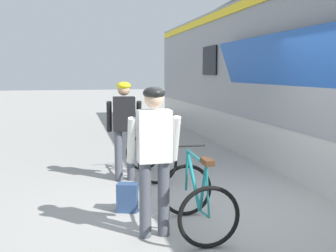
# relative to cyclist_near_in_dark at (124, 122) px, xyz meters

# --- Properties ---
(ground_plane) EXTENTS (80.00, 80.00, 0.00)m
(ground_plane) POSITION_rel_cyclist_near_in_dark_xyz_m (1.32, -1.90, -1.05)
(ground_plane) COLOR #A09E99
(cyclist_near_in_dark) EXTENTS (0.62, 0.33, 1.76)m
(cyclist_near_in_dark) POSITION_rel_cyclist_near_in_dark_xyz_m (0.00, 0.00, 0.00)
(cyclist_near_in_dark) COLOR #4C515B
(cyclist_near_in_dark) RESTS_ON ground
(cyclist_far_in_white) EXTENTS (0.61, 0.31, 1.76)m
(cyclist_far_in_white) POSITION_rel_cyclist_near_in_dark_xyz_m (0.04, -2.49, 0.00)
(cyclist_far_in_white) COLOR #4C515B
(cyclist_far_in_white) RESTS_ON ground
(bicycle_near_silver) EXTENTS (0.78, 1.12, 0.99)m
(bicycle_near_silver) POSITION_rel_cyclist_near_in_dark_xyz_m (0.49, 0.13, -0.65)
(bicycle_near_silver) COLOR black
(bicycle_near_silver) RESTS_ON ground
(bicycle_far_teal) EXTENTS (0.75, 1.09, 0.99)m
(bicycle_far_teal) POSITION_rel_cyclist_near_in_dark_xyz_m (0.56, -2.45, -0.65)
(bicycle_far_teal) COLOR black
(bicycle_far_teal) RESTS_ON ground
(backpack_on_platform) EXTENTS (0.32, 0.26, 0.40)m
(backpack_on_platform) POSITION_rel_cyclist_near_in_dark_xyz_m (-0.17, -1.60, -0.85)
(backpack_on_platform) COLOR navy
(backpack_on_platform) RESTS_ON ground
(water_bottle_near_the_bikes) EXTENTS (0.08, 0.08, 0.23)m
(water_bottle_near_the_bikes) POSITION_rel_cyclist_near_in_dark_xyz_m (0.68, 0.14, -0.94)
(water_bottle_near_the_bikes) COLOR silver
(water_bottle_near_the_bikes) RESTS_ON ground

